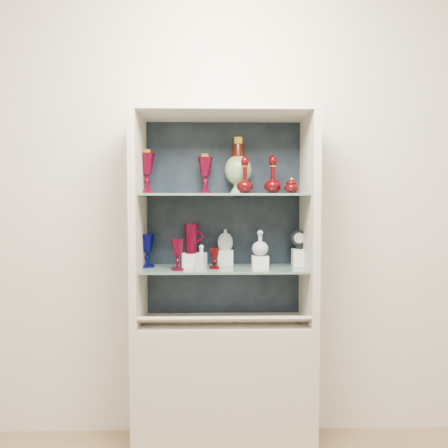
{
  "coord_description": "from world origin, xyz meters",
  "views": [
    {
      "loc": [
        -0.05,
        -0.92,
        1.42
      ],
      "look_at": [
        0.0,
        1.53,
        1.3
      ],
      "focal_mm": 35.0,
      "sensor_mm": 36.0,
      "label": 1
    }
  ],
  "objects_px": {
    "lidded_bowl": "(292,185)",
    "ruby_pitcher": "(191,238)",
    "ruby_decanter_b": "(273,173)",
    "clear_round_decanter": "(260,244)",
    "ruby_decanter_a": "(245,173)",
    "cobalt_goblet": "(147,250)",
    "clear_square_bottle": "(201,257)",
    "pedestal_lamp_right": "(205,174)",
    "flat_flask": "(225,239)",
    "ruby_goblet_small": "(215,258)",
    "cameo_medallion": "(299,239)",
    "enamel_urn": "(238,166)",
    "pedestal_lamp_left": "(147,172)",
    "ruby_goblet_tall": "(178,255)"
  },
  "relations": [
    {
      "from": "ruby_pitcher",
      "to": "clear_square_bottle",
      "type": "bearing_deg",
      "value": -41.64
    },
    {
      "from": "ruby_goblet_small",
      "to": "lidded_bowl",
      "type": "bearing_deg",
      "value": -2.72
    },
    {
      "from": "ruby_decanter_b",
      "to": "ruby_pitcher",
      "type": "bearing_deg",
      "value": 179.46
    },
    {
      "from": "lidded_bowl",
      "to": "cameo_medallion",
      "type": "bearing_deg",
      "value": 57.32
    },
    {
      "from": "cameo_medallion",
      "to": "ruby_decanter_a",
      "type": "bearing_deg",
      "value": -140.57
    },
    {
      "from": "ruby_goblet_small",
      "to": "flat_flask",
      "type": "bearing_deg",
      "value": 65.11
    },
    {
      "from": "ruby_goblet_tall",
      "to": "ruby_decanter_b",
      "type": "bearing_deg",
      "value": 10.24
    },
    {
      "from": "enamel_urn",
      "to": "ruby_goblet_tall",
      "type": "relative_size",
      "value": 1.9
    },
    {
      "from": "pedestal_lamp_left",
      "to": "cameo_medallion",
      "type": "height_order",
      "value": "pedestal_lamp_left"
    },
    {
      "from": "clear_square_bottle",
      "to": "cameo_medallion",
      "type": "bearing_deg",
      "value": 12.26
    },
    {
      "from": "ruby_goblet_tall",
      "to": "clear_square_bottle",
      "type": "relative_size",
      "value": 1.24
    },
    {
      "from": "ruby_decanter_a",
      "to": "clear_square_bottle",
      "type": "height_order",
      "value": "ruby_decanter_a"
    },
    {
      "from": "ruby_goblet_tall",
      "to": "cameo_medallion",
      "type": "distance_m",
      "value": 0.71
    },
    {
      "from": "pedestal_lamp_right",
      "to": "ruby_goblet_small",
      "type": "relative_size",
      "value": 1.96
    },
    {
      "from": "ruby_decanter_a",
      "to": "lidded_bowl",
      "type": "distance_m",
      "value": 0.27
    },
    {
      "from": "clear_round_decanter",
      "to": "ruby_decanter_a",
      "type": "bearing_deg",
      "value": -163.27
    },
    {
      "from": "pedestal_lamp_right",
      "to": "clear_square_bottle",
      "type": "relative_size",
      "value": 1.65
    },
    {
      "from": "pedestal_lamp_left",
      "to": "ruby_pitcher",
      "type": "bearing_deg",
      "value": -6.56
    },
    {
      "from": "enamel_urn",
      "to": "ruby_pitcher",
      "type": "height_order",
      "value": "enamel_urn"
    },
    {
      "from": "pedestal_lamp_right",
      "to": "ruby_goblet_tall",
      "type": "height_order",
      "value": "pedestal_lamp_right"
    },
    {
      "from": "ruby_decanter_b",
      "to": "lidded_bowl",
      "type": "relative_size",
      "value": 2.52
    },
    {
      "from": "pedestal_lamp_right",
      "to": "flat_flask",
      "type": "xyz_separation_m",
      "value": [
        0.12,
        0.05,
        -0.38
      ]
    },
    {
      "from": "ruby_goblet_tall",
      "to": "flat_flask",
      "type": "bearing_deg",
      "value": 35.86
    },
    {
      "from": "enamel_urn",
      "to": "ruby_goblet_small",
      "type": "relative_size",
      "value": 2.8
    },
    {
      "from": "pedestal_lamp_right",
      "to": "ruby_decanter_a",
      "type": "xyz_separation_m",
      "value": [
        0.22,
        -0.11,
        0.0
      ]
    },
    {
      "from": "pedestal_lamp_left",
      "to": "ruby_decanter_a",
      "type": "relative_size",
      "value": 1.09
    },
    {
      "from": "ruby_decanter_b",
      "to": "ruby_goblet_tall",
      "type": "relative_size",
      "value": 1.35
    },
    {
      "from": "enamel_urn",
      "to": "clear_square_bottle",
      "type": "height_order",
      "value": "enamel_urn"
    },
    {
      "from": "ruby_decanter_b",
      "to": "clear_square_bottle",
      "type": "bearing_deg",
      "value": -168.45
    },
    {
      "from": "ruby_goblet_small",
      "to": "cobalt_goblet",
      "type": "bearing_deg",
      "value": 170.59
    },
    {
      "from": "enamel_urn",
      "to": "flat_flask",
      "type": "height_order",
      "value": "enamel_urn"
    },
    {
      "from": "ruby_decanter_b",
      "to": "lidded_bowl",
      "type": "distance_m",
      "value": 0.13
    },
    {
      "from": "lidded_bowl",
      "to": "ruby_pitcher",
      "type": "height_order",
      "value": "lidded_bowl"
    },
    {
      "from": "pedestal_lamp_right",
      "to": "flat_flask",
      "type": "height_order",
      "value": "pedestal_lamp_right"
    },
    {
      "from": "ruby_decanter_b",
      "to": "cobalt_goblet",
      "type": "height_order",
      "value": "ruby_decanter_b"
    },
    {
      "from": "cobalt_goblet",
      "to": "clear_square_bottle",
      "type": "xyz_separation_m",
      "value": [
        0.31,
        -0.1,
        -0.03
      ]
    },
    {
      "from": "ruby_decanter_b",
      "to": "pedestal_lamp_left",
      "type": "bearing_deg",
      "value": 177.32
    },
    {
      "from": "enamel_urn",
      "to": "ruby_decanter_a",
      "type": "relative_size",
      "value": 1.42
    },
    {
      "from": "pedestal_lamp_right",
      "to": "cameo_medallion",
      "type": "relative_size",
      "value": 1.92
    },
    {
      "from": "ruby_decanter_a",
      "to": "clear_square_bottle",
      "type": "distance_m",
      "value": 0.52
    },
    {
      "from": "ruby_decanter_b",
      "to": "clear_round_decanter",
      "type": "relative_size",
      "value": 1.67
    },
    {
      "from": "pedestal_lamp_left",
      "to": "enamel_urn",
      "type": "height_order",
      "value": "enamel_urn"
    },
    {
      "from": "pedestal_lamp_left",
      "to": "flat_flask",
      "type": "height_order",
      "value": "pedestal_lamp_left"
    },
    {
      "from": "pedestal_lamp_right",
      "to": "cobalt_goblet",
      "type": "height_order",
      "value": "pedestal_lamp_right"
    },
    {
      "from": "ruby_decanter_a",
      "to": "ruby_pitcher",
      "type": "xyz_separation_m",
      "value": [
        -0.3,
        0.06,
        -0.37
      ]
    },
    {
      "from": "ruby_pitcher",
      "to": "ruby_decanter_b",
      "type": "bearing_deg",
      "value": 12.85
    },
    {
      "from": "pedestal_lamp_right",
      "to": "cameo_medallion",
      "type": "bearing_deg",
      "value": -0.64
    },
    {
      "from": "ruby_decanter_a",
      "to": "ruby_goblet_small",
      "type": "relative_size",
      "value": 1.97
    },
    {
      "from": "cobalt_goblet",
      "to": "cameo_medallion",
      "type": "bearing_deg",
      "value": 1.18
    },
    {
      "from": "ruby_goblet_small",
      "to": "ruby_pitcher",
      "type": "height_order",
      "value": "ruby_pitcher"
    }
  ]
}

